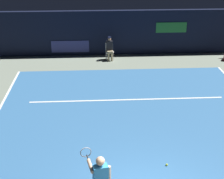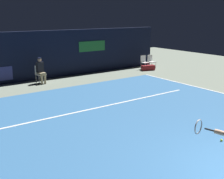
{
  "view_description": "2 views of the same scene",
  "coord_description": "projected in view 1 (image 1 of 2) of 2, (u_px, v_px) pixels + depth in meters",
  "views": [
    {
      "loc": [
        -1.38,
        -6.27,
        6.49
      ],
      "look_at": [
        -0.69,
        5.78,
        0.81
      ],
      "focal_mm": 52.81,
      "sensor_mm": 36.0,
      "label": 1
    },
    {
      "loc": [
        -6.1,
        -2.49,
        3.47
      ],
      "look_at": [
        -0.48,
        5.33,
        0.97
      ],
      "focal_mm": 46.83,
      "sensor_mm": 36.0,
      "label": 2
    }
  ],
  "objects": [
    {
      "name": "ground_plane",
      "position": [
        132.0,
        123.0,
        12.54
      ],
      "size": [
        31.86,
        31.86,
        0.0
      ],
      "primitive_type": "plane",
      "color": "gray"
    },
    {
      "name": "court_surface",
      "position": [
        132.0,
        123.0,
        12.54
      ],
      "size": [
        10.74,
        10.95,
        0.01
      ],
      "primitive_type": "cube",
      "color": "#336699",
      "rests_on": "ground"
    },
    {
      "name": "line_service",
      "position": [
        127.0,
        100.0,
        14.26
      ],
      "size": [
        8.38,
        0.1,
        0.01
      ],
      "primitive_type": "cube",
      "color": "white",
      "rests_on": "court_surface"
    },
    {
      "name": "back_wall",
      "position": [
        117.0,
        33.0,
        19.3
      ],
      "size": [
        15.81,
        0.33,
        2.6
      ],
      "color": "black",
      "rests_on": "ground"
    },
    {
      "name": "line_judge_on_chair",
      "position": [
        110.0,
        48.0,
        18.61
      ],
      "size": [
        0.47,
        0.55,
        1.32
      ],
      "color": "white",
      "rests_on": "ground"
    },
    {
      "name": "tennis_ball",
      "position": [
        167.0,
        165.0,
        10.18
      ],
      "size": [
        0.07,
        0.07,
        0.07
      ],
      "primitive_type": "sphere",
      "color": "#CCE033",
      "rests_on": "court_surface"
    }
  ]
}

